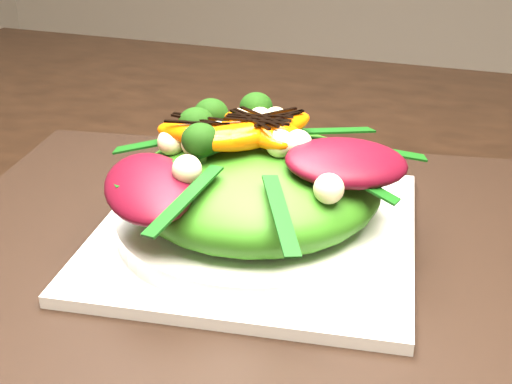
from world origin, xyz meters
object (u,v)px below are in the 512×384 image
(placemat, at_px, (256,239))
(plate_base, at_px, (256,232))
(dining_table, at_px, (409,217))
(lettuce_mound, at_px, (256,185))
(orange_segment, at_px, (238,124))
(salad_bowl, at_px, (256,218))

(placemat, xyz_separation_m, plate_base, (0.00, 0.00, 0.01))
(dining_table, xyz_separation_m, lettuce_mound, (-0.11, -0.12, 0.07))
(placemat, xyz_separation_m, orange_segment, (-0.02, 0.02, 0.09))
(orange_segment, bearing_deg, salad_bowl, -42.24)
(salad_bowl, bearing_deg, plate_base, -90.00)
(lettuce_mound, distance_m, orange_segment, 0.05)
(dining_table, height_order, placemat, dining_table)
(orange_segment, bearing_deg, dining_table, 38.19)
(placemat, distance_m, salad_bowl, 0.02)
(plate_base, height_order, orange_segment, orange_segment)
(dining_table, xyz_separation_m, orange_segment, (-0.13, -0.10, 0.11))
(salad_bowl, xyz_separation_m, lettuce_mound, (0.00, 0.00, 0.03))
(salad_bowl, height_order, orange_segment, orange_segment)
(plate_base, bearing_deg, placemat, 0.00)
(plate_base, bearing_deg, salad_bowl, 90.00)
(plate_base, xyz_separation_m, orange_segment, (-0.02, 0.02, 0.08))
(dining_table, height_order, salad_bowl, dining_table)
(placemat, relative_size, orange_segment, 7.51)
(plate_base, height_order, salad_bowl, salad_bowl)
(dining_table, bearing_deg, plate_base, -131.31)
(dining_table, xyz_separation_m, salad_bowl, (-0.11, -0.12, 0.04))
(salad_bowl, bearing_deg, dining_table, 48.69)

